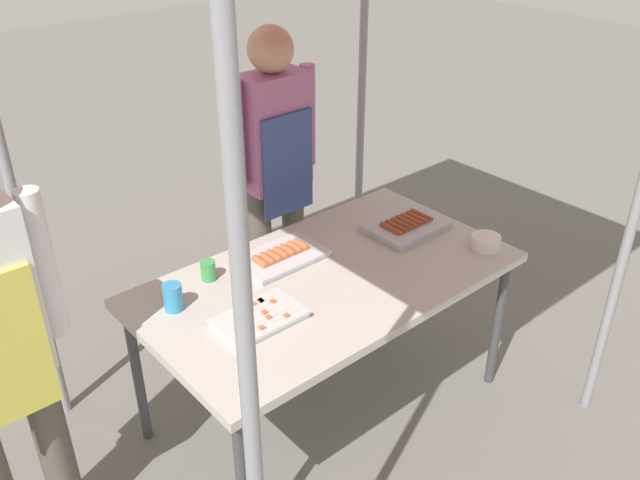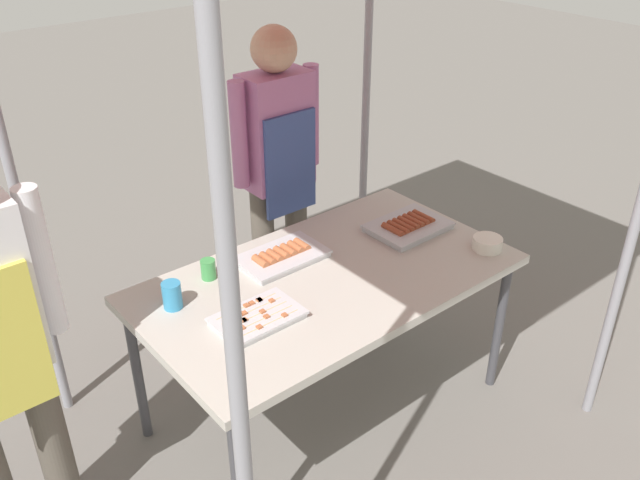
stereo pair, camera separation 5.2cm
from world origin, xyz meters
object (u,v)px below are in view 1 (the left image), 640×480
(drink_cup_by_wok, at_px, (208,270))
(vendor_woman, at_px, (275,159))
(stall_table, at_px, (328,285))
(tray_meat_skewers, at_px, (259,318))
(drink_cup_near_edge, at_px, (173,297))
(tray_grilled_sausages, at_px, (406,225))
(tray_pork_links, at_px, (281,257))
(condiment_bowl, at_px, (486,242))

(drink_cup_by_wok, bearing_deg, vendor_woman, 32.27)
(stall_table, distance_m, tray_meat_skewers, 0.43)
(drink_cup_near_edge, height_order, drink_cup_by_wok, drink_cup_near_edge)
(drink_cup_near_edge, xyz_separation_m, vendor_woman, (0.91, 0.53, 0.16))
(tray_grilled_sausages, bearing_deg, tray_meat_skewers, -171.84)
(tray_grilled_sausages, height_order, vendor_woman, vendor_woman)
(tray_grilled_sausages, xyz_separation_m, tray_meat_skewers, (-0.97, -0.14, -0.00))
(tray_meat_skewers, height_order, vendor_woman, vendor_woman)
(tray_pork_links, height_order, drink_cup_near_edge, drink_cup_near_edge)
(vendor_woman, bearing_deg, drink_cup_near_edge, 30.16)
(stall_table, bearing_deg, drink_cup_near_edge, 161.31)
(tray_grilled_sausages, distance_m, tray_meat_skewers, 0.98)
(condiment_bowl, bearing_deg, tray_meat_skewers, 169.15)
(tray_grilled_sausages, height_order, tray_pork_links, tray_pork_links)
(tray_pork_links, relative_size, condiment_bowl, 2.90)
(condiment_bowl, bearing_deg, tray_grilled_sausages, 112.50)
(condiment_bowl, height_order, vendor_woman, vendor_woman)
(tray_meat_skewers, relative_size, condiment_bowl, 2.52)
(drink_cup_near_edge, bearing_deg, stall_table, -18.69)
(vendor_woman, bearing_deg, drink_cup_by_wok, 32.27)
(condiment_bowl, bearing_deg, vendor_woman, 111.44)
(tray_meat_skewers, bearing_deg, tray_pork_links, 41.37)
(tray_meat_skewers, xyz_separation_m, drink_cup_by_wok, (0.02, 0.38, 0.03))
(drink_cup_by_wok, bearing_deg, tray_grilled_sausages, -14.28)
(tray_pork_links, bearing_deg, tray_grilled_sausages, -14.28)
(tray_grilled_sausages, bearing_deg, tray_pork_links, 165.72)
(condiment_bowl, height_order, drink_cup_by_wok, drink_cup_by_wok)
(stall_table, relative_size, drink_cup_near_edge, 14.22)
(tray_pork_links, height_order, drink_cup_by_wok, drink_cup_by_wok)
(tray_grilled_sausages, distance_m, vendor_woman, 0.75)
(stall_table, relative_size, tray_pork_links, 4.16)
(stall_table, xyz_separation_m, tray_grilled_sausages, (0.55, 0.06, 0.07))
(tray_grilled_sausages, relative_size, drink_cup_near_edge, 3.25)
(stall_table, bearing_deg, vendor_woman, 68.42)
(tray_meat_skewers, distance_m, tray_pork_links, 0.45)
(tray_grilled_sausages, distance_m, tray_pork_links, 0.65)
(tray_meat_skewers, bearing_deg, drink_cup_by_wok, 87.40)
(vendor_woman, bearing_deg, tray_meat_skewers, 49.07)
(tray_grilled_sausages, relative_size, tray_meat_skewers, 1.09)
(tray_meat_skewers, height_order, drink_cup_by_wok, drink_cup_by_wok)
(condiment_bowl, bearing_deg, drink_cup_by_wok, 151.55)
(tray_grilled_sausages, height_order, tray_meat_skewers, tray_grilled_sausages)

